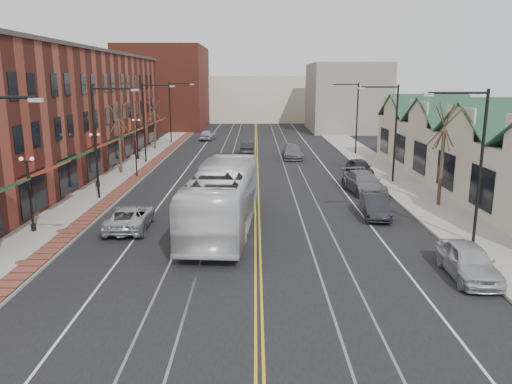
{
  "coord_description": "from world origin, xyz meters",
  "views": [
    {
      "loc": [
        -0.13,
        -19.3,
        8.68
      ],
      "look_at": [
        -0.09,
        9.81,
        2.0
      ],
      "focal_mm": 35.0,
      "sensor_mm": 36.0,
      "label": 1
    }
  ],
  "objects_px": {
    "parked_car_b": "(375,206)",
    "parked_car_a": "(468,261)",
    "transit_bus": "(223,197)",
    "parked_car_d": "(360,168)",
    "parked_suv": "(130,217)",
    "parked_car_c": "(364,182)"
  },
  "relations": [
    {
      "from": "transit_bus",
      "to": "parked_suv",
      "type": "distance_m",
      "value": 5.62
    },
    {
      "from": "parked_car_a",
      "to": "parked_car_b",
      "type": "xyz_separation_m",
      "value": [
        -1.8,
        9.91,
        -0.06
      ]
    },
    {
      "from": "parked_car_b",
      "to": "parked_car_d",
      "type": "relative_size",
      "value": 0.97
    },
    {
      "from": "parked_car_c",
      "to": "parked_car_b",
      "type": "bearing_deg",
      "value": -103.7
    },
    {
      "from": "parked_car_b",
      "to": "parked_suv",
      "type": "bearing_deg",
      "value": -165.2
    },
    {
      "from": "parked_suv",
      "to": "parked_car_b",
      "type": "relative_size",
      "value": 1.18
    },
    {
      "from": "transit_bus",
      "to": "parked_car_b",
      "type": "distance_m",
      "value": 9.87
    },
    {
      "from": "transit_bus",
      "to": "parked_car_d",
      "type": "xyz_separation_m",
      "value": [
        11.3,
        16.03,
        -1.11
      ]
    },
    {
      "from": "parked_car_a",
      "to": "parked_car_d",
      "type": "height_order",
      "value": "parked_car_a"
    },
    {
      "from": "parked_car_c",
      "to": "parked_car_d",
      "type": "height_order",
      "value": "parked_car_c"
    },
    {
      "from": "parked_suv",
      "to": "parked_car_a",
      "type": "distance_m",
      "value": 18.34
    },
    {
      "from": "parked_car_b",
      "to": "parked_car_c",
      "type": "relative_size",
      "value": 0.78
    },
    {
      "from": "parked_suv",
      "to": "parked_car_b",
      "type": "bearing_deg",
      "value": -172.25
    },
    {
      "from": "parked_car_b",
      "to": "transit_bus",
      "type": "bearing_deg",
      "value": -160.72
    },
    {
      "from": "parked_car_a",
      "to": "parked_suv",
      "type": "bearing_deg",
      "value": 158.53
    },
    {
      "from": "parked_car_d",
      "to": "parked_car_a",
      "type": "bearing_deg",
      "value": -93.58
    },
    {
      "from": "transit_bus",
      "to": "parked_car_c",
      "type": "bearing_deg",
      "value": -133.8
    },
    {
      "from": "parked_car_a",
      "to": "parked_car_b",
      "type": "relative_size",
      "value": 1.04
    },
    {
      "from": "parked_suv",
      "to": "transit_bus",
      "type": "bearing_deg",
      "value": 179.76
    },
    {
      "from": "parked_car_b",
      "to": "parked_car_c",
      "type": "xyz_separation_m",
      "value": [
        0.73,
        6.91,
        0.1
      ]
    },
    {
      "from": "parked_car_a",
      "to": "parked_car_d",
      "type": "xyz_separation_m",
      "value": [
        0.0,
        23.54,
        -0.01
      ]
    },
    {
      "from": "parked_car_b",
      "to": "parked_car_a",
      "type": "bearing_deg",
      "value": -74.59
    }
  ]
}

